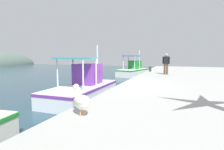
% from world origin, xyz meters
% --- Properties ---
extents(quay_pier, '(36.00, 10.00, 0.80)m').
position_xyz_m(quay_pier, '(0.00, -5.00, 0.40)').
color(quay_pier, '#B2B2AD').
rests_on(quay_pier, ground).
extents(fishing_boat_second, '(5.26, 2.10, 3.04)m').
position_xyz_m(fishing_boat_second, '(-0.84, 1.83, 0.63)').
color(fishing_boat_second, white).
rests_on(fishing_boat_second, ground).
extents(fishing_boat_third, '(5.08, 3.01, 3.02)m').
position_xyz_m(fishing_boat_third, '(11.37, 1.95, 0.61)').
color(fishing_boat_third, white).
rests_on(fishing_boat_third, ground).
extents(pelican, '(0.68, 0.92, 0.82)m').
position_xyz_m(pelican, '(-5.39, -0.63, 1.20)').
color(pelican, tan).
rests_on(pelican, quay_pier).
extents(fisherman_standing, '(0.26, 0.59, 1.75)m').
position_xyz_m(fisherman_standing, '(6.26, -2.06, 1.76)').
color(fisherman_standing, '#4C3823').
rests_on(fisherman_standing, quay_pier).
extents(mooring_bollard_third, '(0.21, 0.21, 0.50)m').
position_xyz_m(mooring_bollard_third, '(8.54, -0.45, 1.05)').
color(mooring_bollard_third, '#333338').
rests_on(mooring_bollard_third, quay_pier).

